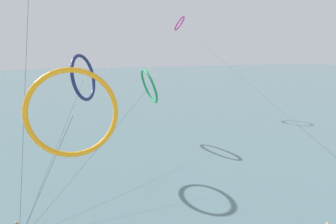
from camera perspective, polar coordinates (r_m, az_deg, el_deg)
The scene contains 5 objects.
sea_water at distance 107.25m, azimuth -13.59°, elevation 5.36°, with size 400.00×200.00×0.08m, color slate.
kite_amber at distance 16.30m, azimuth -19.42°, elevation -0.21°, with size 7.36×4.64×13.18m.
kite_magenta at distance 60.61m, azimuth 2.53°, elevation 18.09°, with size 4.55×51.43×20.86m.
kite_emerald at distance 40.44m, azimuth -3.99°, elevation 5.42°, with size 15.87×21.83×11.29m.
kite_navy at distance 30.81m, azimuth -17.36°, elevation 6.91°, with size 7.08×13.24×13.63m.
Camera 1 is at (-6.53, 0.05, 14.18)m, focal length 28.93 mm.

